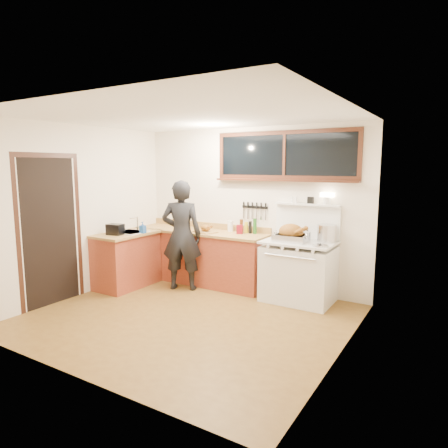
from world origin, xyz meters
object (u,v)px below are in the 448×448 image
Objects in this scene: roast_turkey at (291,234)px; vintage_stove at (299,270)px; cutting_board at (206,229)px; man at (182,235)px.

vintage_stove is at bearing 34.34° from roast_turkey.
roast_turkey is (-0.10, -0.07, 0.54)m from vintage_stove.
vintage_stove reaches higher than cutting_board.
man reaches higher than cutting_board.
man is at bearing -166.48° from vintage_stove.
vintage_stove reaches higher than roast_turkey.
cutting_board is 1.49m from roast_turkey.
man reaches higher than vintage_stove.
vintage_stove is 3.15× the size of roast_turkey.
vintage_stove is 1.67m from cutting_board.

